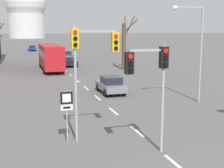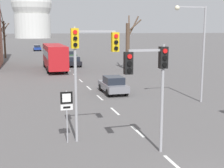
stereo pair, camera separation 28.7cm
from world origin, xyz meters
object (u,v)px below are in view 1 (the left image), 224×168
object	(u,v)px
route_sign_post	(67,108)
sedan_near_left	(32,48)
sedan_near_right	(53,48)
sedan_far_left	(70,61)
traffic_signal_near_left	(89,55)
city_bus	(51,55)
sedan_mid_centre	(67,55)
traffic_signal_centre_tall	(152,72)
sedan_far_right	(111,85)
street_lamp_right	(195,43)

from	to	relation	value
route_sign_post	sedan_near_left	distance (m)	69.50
sedan_near_right	sedan_far_left	size ratio (longest dim) A/B	0.91
traffic_signal_near_left	city_bus	bearing A→B (deg)	88.04
sedan_far_left	city_bus	world-z (taller)	city_bus
sedan_mid_centre	city_bus	bearing A→B (deg)	-106.25
route_sign_post	sedan_near_left	bearing A→B (deg)	88.79
traffic_signal_centre_tall	city_bus	bearing A→B (deg)	92.42
route_sign_post	sedan_near_right	distance (m)	67.80
sedan_mid_centre	sedan_far_right	world-z (taller)	sedan_mid_centre
route_sign_post	sedan_far_left	distance (m)	32.93
route_sign_post	sedan_far_left	bearing A→B (deg)	80.67
traffic_signal_near_left	traffic_signal_centre_tall	world-z (taller)	traffic_signal_near_left
sedan_near_left	city_bus	world-z (taller)	city_bus
traffic_signal_centre_tall	sedan_near_right	world-z (taller)	traffic_signal_centre_tall
traffic_signal_near_left	route_sign_post	world-z (taller)	traffic_signal_near_left
sedan_far_left	city_bus	distance (m)	5.21
street_lamp_right	sedan_near_left	distance (m)	64.22
route_sign_post	sedan_mid_centre	xyz separation A→B (m)	(6.66, 44.11, -1.04)
sedan_near_left	traffic_signal_near_left	bearing A→B (deg)	-90.26
sedan_far_left	city_bus	size ratio (longest dim) A/B	0.42
sedan_near_right	city_bus	xyz separation A→B (m)	(-4.56, -38.89, 1.21)
traffic_signal_centre_tall	sedan_near_left	xyz separation A→B (m)	(-1.97, 71.84, -2.98)
street_lamp_right	sedan_near_left	xyz separation A→B (m)	(-9.27, 63.43, -3.83)
street_lamp_right	sedan_far_right	size ratio (longest dim) A/B	1.79
traffic_signal_centre_tall	sedan_near_left	bearing A→B (deg)	91.57
street_lamp_right	sedan_near_left	bearing A→B (deg)	98.31
sedan_mid_centre	sedan_far_right	size ratio (longest dim) A/B	0.96
traffic_signal_near_left	traffic_signal_centre_tall	xyz separation A→B (m)	(2.29, -2.43, -0.62)
street_lamp_right	traffic_signal_centre_tall	bearing A→B (deg)	-130.94
sedan_near_left	sedan_far_left	bearing A→B (deg)	-84.03
traffic_signal_near_left	sedan_far_left	size ratio (longest dim) A/B	1.27
sedan_near_left	sedan_far_right	size ratio (longest dim) A/B	1.11
traffic_signal_centre_tall	route_sign_post	bearing A→B (deg)	145.49
street_lamp_right	sedan_mid_centre	xyz separation A→B (m)	(-4.08, 38.07, -3.83)
city_bus	route_sign_post	bearing A→B (deg)	-94.27
sedan_far_left	traffic_signal_centre_tall	bearing A→B (deg)	-93.11
route_sign_post	city_bus	distance (m)	28.65
traffic_signal_centre_tall	traffic_signal_near_left	bearing A→B (deg)	133.26
sedan_near_right	sedan_far_right	size ratio (longest dim) A/B	1.02
traffic_signal_centre_tall	sedan_far_left	distance (m)	35.02
sedan_near_left	sedan_mid_centre	size ratio (longest dim) A/B	1.15
sedan_near_left	sedan_near_right	size ratio (longest dim) A/B	1.09
sedan_mid_centre	city_bus	xyz separation A→B (m)	(-4.53, -15.54, 1.27)
sedan_mid_centre	sedan_near_left	bearing A→B (deg)	101.57
traffic_signal_centre_tall	city_bus	distance (m)	31.02
traffic_signal_centre_tall	route_sign_post	xyz separation A→B (m)	(-3.44, 2.37, -1.95)
traffic_signal_near_left	sedan_mid_centre	distance (m)	44.54
sedan_far_right	route_sign_post	bearing A→B (deg)	-116.59
route_sign_post	sedan_near_left	xyz separation A→B (m)	(1.47, 69.47, -1.03)
sedan_far_left	sedan_far_right	xyz separation A→B (m)	(0.23, -21.35, 0.01)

